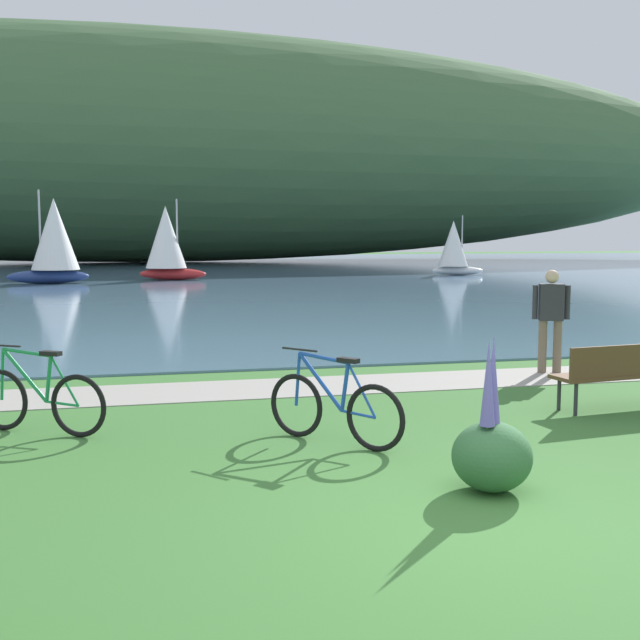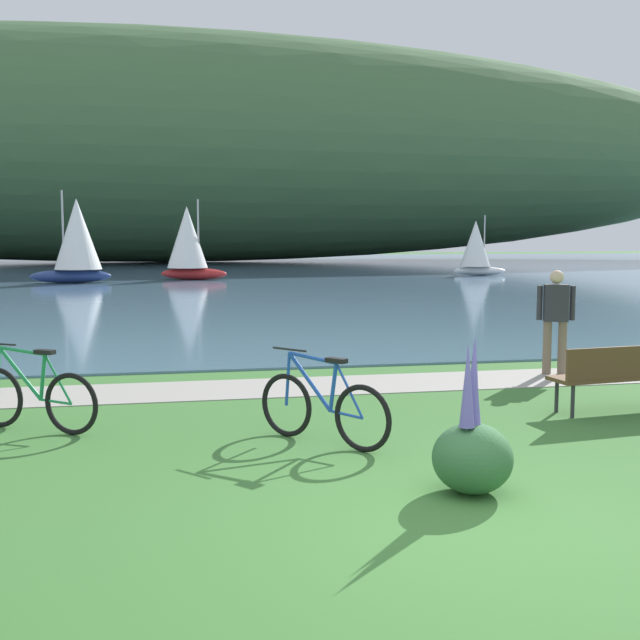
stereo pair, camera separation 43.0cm
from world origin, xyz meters
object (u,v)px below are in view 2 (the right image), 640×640
object	(u,v)px
sailboat_mid_bay	(188,242)
sailboat_nearest_to_shore	(76,240)
bicycle_beside_path	(323,408)
person_at_shoreline	(556,315)
park_bench_near_camera	(620,372)
sailboat_far_off	(476,247)
bicycle_leaning_near_bench	(34,397)

from	to	relation	value
sailboat_mid_bay	sailboat_nearest_to_shore	bearing A→B (deg)	-161.13
bicycle_beside_path	person_at_shoreline	size ratio (longest dim) A/B	0.81
park_bench_near_camera	sailboat_far_off	size ratio (longest dim) A/B	0.54
park_bench_near_camera	bicycle_leaning_near_bench	bearing A→B (deg)	176.61
bicycle_leaning_near_bench	sailboat_far_off	xyz separation A→B (m)	(18.90, 32.73, 1.24)
bicycle_leaning_near_bench	sailboat_nearest_to_shore	size ratio (longest dim) A/B	0.35
park_bench_near_camera	bicycle_leaning_near_bench	xyz separation A→B (m)	(-7.23, 0.43, -0.12)
park_bench_near_camera	sailboat_mid_bay	size ratio (longest dim) A/B	0.45
bicycle_leaning_near_bench	sailboat_far_off	world-z (taller)	sailboat_far_off
bicycle_beside_path	person_at_shoreline	world-z (taller)	person_at_shoreline
person_at_shoreline	sailboat_nearest_to_shore	bearing A→B (deg)	110.61
bicycle_leaning_near_bench	bicycle_beside_path	world-z (taller)	same
bicycle_leaning_near_bench	bicycle_beside_path	distance (m)	3.40
park_bench_near_camera	bicycle_beside_path	size ratio (longest dim) A/B	1.34
person_at_shoreline	sailboat_mid_bay	world-z (taller)	sailboat_mid_bay
bicycle_beside_path	sailboat_nearest_to_shore	distance (m)	31.32
bicycle_beside_path	sailboat_mid_bay	distance (m)	32.60
sailboat_far_off	park_bench_near_camera	bearing A→B (deg)	-109.39
person_at_shoreline	bicycle_beside_path	bearing A→B (deg)	-142.59
park_bench_near_camera	bicycle_leaning_near_bench	distance (m)	7.25
sailboat_mid_bay	bicycle_leaning_near_bench	bearing A→B (deg)	-95.06
park_bench_near_camera	person_at_shoreline	world-z (taller)	person_at_shoreline
bicycle_beside_path	park_bench_near_camera	bearing A→B (deg)	10.93
park_bench_near_camera	bicycle_leaning_near_bench	size ratio (longest dim) A/B	1.20
sailboat_far_off	sailboat_nearest_to_shore	bearing A→B (deg)	-171.55
park_bench_near_camera	person_at_shoreline	xyz separation A→B (m)	(0.52, 2.72, 0.46)
bicycle_beside_path	sailboat_nearest_to_shore	bearing A→B (deg)	100.46
bicycle_leaning_near_bench	sailboat_mid_bay	distance (m)	31.51
bicycle_leaning_near_bench	bicycle_beside_path	xyz separation A→B (m)	(3.18, -1.21, 0.00)
park_bench_near_camera	sailboat_nearest_to_shore	xyz separation A→B (m)	(-9.73, 29.98, 1.57)
bicycle_leaning_near_bench	person_at_shoreline	xyz separation A→B (m)	(7.75, 2.29, 0.58)
sailboat_nearest_to_shore	sailboat_mid_bay	distance (m)	5.57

